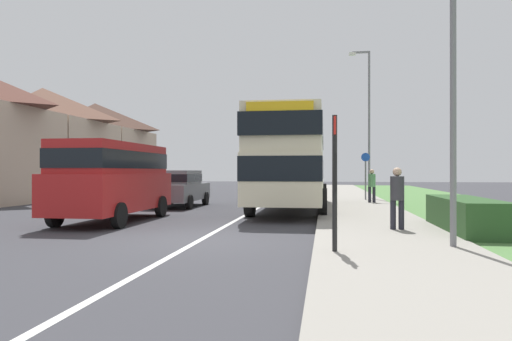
{
  "coord_description": "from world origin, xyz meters",
  "views": [
    {
      "loc": [
        2.82,
        -10.42,
        1.58
      ],
      "look_at": [
        0.6,
        4.56,
        1.6
      ],
      "focal_mm": 32.63,
      "sensor_mm": 36.0,
      "label": 1
    }
  ],
  "objects_px": {
    "parked_car_grey": "(179,187)",
    "parked_van_red": "(113,176)",
    "double_decker_bus": "(292,157)",
    "bus_stop_sign": "(335,173)",
    "street_lamp_mid": "(367,115)",
    "street_lamp_near": "(448,12)",
    "cycle_route_sign": "(366,174)",
    "pedestrian_walking_away": "(372,184)",
    "pedestrian_at_stop": "(397,195)"
  },
  "relations": [
    {
      "from": "parked_car_grey",
      "to": "parked_van_red",
      "type": "bearing_deg",
      "value": -91.52
    },
    {
      "from": "double_decker_bus",
      "to": "parked_car_grey",
      "type": "xyz_separation_m",
      "value": [
        -5.06,
        1.09,
        -1.25
      ]
    },
    {
      "from": "bus_stop_sign",
      "to": "street_lamp_mid",
      "type": "bearing_deg",
      "value": 83.04
    },
    {
      "from": "street_lamp_near",
      "to": "cycle_route_sign",
      "type": "bearing_deg",
      "value": 91.17
    },
    {
      "from": "double_decker_bus",
      "to": "street_lamp_mid",
      "type": "distance_m",
      "value": 8.35
    },
    {
      "from": "parked_car_grey",
      "to": "street_lamp_near",
      "type": "relative_size",
      "value": 0.52
    },
    {
      "from": "double_decker_bus",
      "to": "pedestrian_walking_away",
      "type": "height_order",
      "value": "double_decker_bus"
    },
    {
      "from": "pedestrian_at_stop",
      "to": "street_lamp_near",
      "type": "bearing_deg",
      "value": -77.12
    },
    {
      "from": "parked_van_red",
      "to": "pedestrian_walking_away",
      "type": "xyz_separation_m",
      "value": [
        8.72,
        8.47,
        -0.46
      ]
    },
    {
      "from": "street_lamp_near",
      "to": "street_lamp_mid",
      "type": "bearing_deg",
      "value": 90.31
    },
    {
      "from": "street_lamp_near",
      "to": "pedestrian_at_stop",
      "type": "bearing_deg",
      "value": 102.88
    },
    {
      "from": "parked_van_red",
      "to": "parked_car_grey",
      "type": "relative_size",
      "value": 1.25
    },
    {
      "from": "parked_van_red",
      "to": "street_lamp_mid",
      "type": "relative_size",
      "value": 0.66
    },
    {
      "from": "double_decker_bus",
      "to": "parked_van_red",
      "type": "bearing_deg",
      "value": -136.3
    },
    {
      "from": "double_decker_bus",
      "to": "cycle_route_sign",
      "type": "relative_size",
      "value": 4.05
    },
    {
      "from": "parked_van_red",
      "to": "parked_car_grey",
      "type": "height_order",
      "value": "parked_van_red"
    },
    {
      "from": "double_decker_bus",
      "to": "parked_van_red",
      "type": "relative_size",
      "value": 1.92
    },
    {
      "from": "street_lamp_near",
      "to": "pedestrian_walking_away",
      "type": "bearing_deg",
      "value": 90.93
    },
    {
      "from": "parked_van_red",
      "to": "bus_stop_sign",
      "type": "height_order",
      "value": "bus_stop_sign"
    },
    {
      "from": "double_decker_bus",
      "to": "street_lamp_mid",
      "type": "xyz_separation_m",
      "value": [
        3.61,
        7.11,
        2.47
      ]
    },
    {
      "from": "pedestrian_at_stop",
      "to": "double_decker_bus",
      "type": "bearing_deg",
      "value": 114.93
    },
    {
      "from": "parked_van_red",
      "to": "street_lamp_mid",
      "type": "xyz_separation_m",
      "value": [
        8.83,
        12.11,
        3.17
      ]
    },
    {
      "from": "pedestrian_at_stop",
      "to": "cycle_route_sign",
      "type": "distance_m",
      "value": 12.39
    },
    {
      "from": "parked_van_red",
      "to": "bus_stop_sign",
      "type": "bearing_deg",
      "value": -37.38
    },
    {
      "from": "pedestrian_walking_away",
      "to": "street_lamp_near",
      "type": "bearing_deg",
      "value": -89.07
    },
    {
      "from": "pedestrian_at_stop",
      "to": "bus_stop_sign",
      "type": "xyz_separation_m",
      "value": [
        -1.61,
        -3.43,
        0.56
      ]
    },
    {
      "from": "parked_car_grey",
      "to": "bus_stop_sign",
      "type": "relative_size",
      "value": 1.63
    },
    {
      "from": "pedestrian_walking_away",
      "to": "bus_stop_sign",
      "type": "relative_size",
      "value": 0.64
    },
    {
      "from": "bus_stop_sign",
      "to": "cycle_route_sign",
      "type": "bearing_deg",
      "value": 83.19
    },
    {
      "from": "pedestrian_walking_away",
      "to": "pedestrian_at_stop",
      "type": "bearing_deg",
      "value": -92.1
    },
    {
      "from": "pedestrian_walking_away",
      "to": "street_lamp_mid",
      "type": "bearing_deg",
      "value": 88.14
    },
    {
      "from": "parked_van_red",
      "to": "double_decker_bus",
      "type": "bearing_deg",
      "value": 43.7
    },
    {
      "from": "double_decker_bus",
      "to": "pedestrian_at_stop",
      "type": "relative_size",
      "value": 6.12
    },
    {
      "from": "parked_van_red",
      "to": "parked_car_grey",
      "type": "xyz_separation_m",
      "value": [
        0.16,
        6.08,
        -0.55
      ]
    },
    {
      "from": "bus_stop_sign",
      "to": "street_lamp_mid",
      "type": "xyz_separation_m",
      "value": [
        2.1,
        17.25,
        3.07
      ]
    },
    {
      "from": "bus_stop_sign",
      "to": "street_lamp_near",
      "type": "relative_size",
      "value": 0.32
    },
    {
      "from": "double_decker_bus",
      "to": "pedestrian_walking_away",
      "type": "distance_m",
      "value": 5.06
    },
    {
      "from": "pedestrian_walking_away",
      "to": "cycle_route_sign",
      "type": "relative_size",
      "value": 0.66
    },
    {
      "from": "pedestrian_at_stop",
      "to": "pedestrian_walking_away",
      "type": "relative_size",
      "value": 1.0
    },
    {
      "from": "street_lamp_mid",
      "to": "street_lamp_near",
      "type": "bearing_deg",
      "value": -89.69
    },
    {
      "from": "cycle_route_sign",
      "to": "street_lamp_near",
      "type": "relative_size",
      "value": 0.31
    },
    {
      "from": "parked_car_grey",
      "to": "bus_stop_sign",
      "type": "height_order",
      "value": "bus_stop_sign"
    },
    {
      "from": "double_decker_bus",
      "to": "street_lamp_mid",
      "type": "bearing_deg",
      "value": 63.1
    },
    {
      "from": "double_decker_bus",
      "to": "street_lamp_near",
      "type": "xyz_separation_m",
      "value": [
        3.7,
        -9.24,
        2.52
      ]
    },
    {
      "from": "double_decker_bus",
      "to": "cycle_route_sign",
      "type": "distance_m",
      "value": 6.65
    },
    {
      "from": "double_decker_bus",
      "to": "parked_car_grey",
      "type": "relative_size",
      "value": 2.41
    },
    {
      "from": "parked_car_grey",
      "to": "street_lamp_mid",
      "type": "xyz_separation_m",
      "value": [
        8.67,
        6.02,
        3.72
      ]
    },
    {
      "from": "parked_van_red",
      "to": "cycle_route_sign",
      "type": "distance_m",
      "value": 13.72
    },
    {
      "from": "bus_stop_sign",
      "to": "pedestrian_at_stop",
      "type": "bearing_deg",
      "value": 64.83
    },
    {
      "from": "parked_van_red",
      "to": "cycle_route_sign",
      "type": "relative_size",
      "value": 2.11
    }
  ]
}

